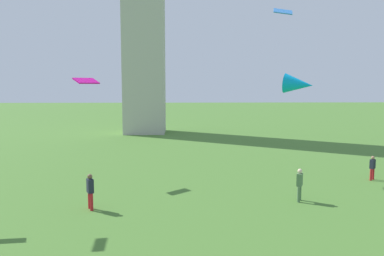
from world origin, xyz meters
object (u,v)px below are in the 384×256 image
(person_2, at_px, (372,166))
(kite_flying_2, at_px, (283,12))
(kite_flying_5, at_px, (298,84))
(person_1, at_px, (90,189))
(person_3, at_px, (300,183))
(kite_flying_0, at_px, (86,81))

(person_2, height_order, kite_flying_2, kite_flying_2)
(kite_flying_2, xyz_separation_m, kite_flying_5, (2.03, 3.49, -4.09))
(person_1, relative_size, person_3, 1.02)
(person_1, height_order, kite_flying_0, kite_flying_0)
(kite_flying_2, bearing_deg, person_2, 30.14)
(person_1, relative_size, kite_flying_0, 1.03)
(person_2, xyz_separation_m, kite_flying_0, (-18.87, 1.31, 5.61))
(person_3, xyz_separation_m, kite_flying_2, (-0.67, 1.89, 9.36))
(person_1, bearing_deg, kite_flying_5, -88.06)
(person_3, distance_m, kite_flying_0, 15.01)
(kite_flying_0, height_order, kite_flying_5, kite_flying_5)
(person_2, relative_size, kite_flying_5, 0.69)
(kite_flying_0, bearing_deg, person_3, -66.15)
(person_2, bearing_deg, kite_flying_5, -51.78)
(person_1, bearing_deg, person_3, -109.96)
(person_1, distance_m, kite_flying_0, 9.03)
(person_2, xyz_separation_m, person_3, (-6.20, -4.56, 0.11))
(person_3, distance_m, kite_flying_5, 7.65)
(person_1, xyz_separation_m, kite_flying_2, (10.35, 3.00, 9.33))
(kite_flying_0, distance_m, kite_flying_2, 13.22)
(person_2, distance_m, kite_flying_0, 19.73)
(person_2, xyz_separation_m, kite_flying_2, (-6.87, -2.67, 9.46))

